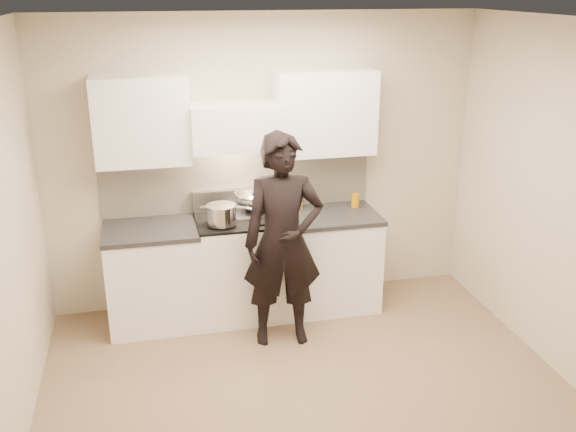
{
  "coord_description": "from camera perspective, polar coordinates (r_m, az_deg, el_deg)",
  "views": [
    {
      "loc": [
        -1.07,
        -3.91,
        2.92
      ],
      "look_at": [
        0.07,
        1.05,
        1.07
      ],
      "focal_mm": 40.0,
      "sensor_mm": 36.0,
      "label": 1
    }
  ],
  "objects": [
    {
      "name": "ground_plane",
      "position": [
        4.99,
        2.03,
        -15.8
      ],
      "size": [
        4.0,
        4.0,
        0.0
      ],
      "primitive_type": "plane",
      "color": "#7E674C"
    },
    {
      "name": "room_shell",
      "position": [
        4.59,
        0.39,
        3.27
      ],
      "size": [
        4.04,
        3.54,
        2.7
      ],
      "color": "#C1B398",
      "rests_on": "ground"
    },
    {
      "name": "stove",
      "position": [
        5.92,
        -4.29,
        -4.47
      ],
      "size": [
        0.76,
        0.65,
        0.96
      ],
      "color": "white",
      "rests_on": "ground"
    },
    {
      "name": "counter_right",
      "position": [
        6.09,
        3.48,
        -3.87
      ],
      "size": [
        0.92,
        0.67,
        0.92
      ],
      "color": "white",
      "rests_on": "ground"
    },
    {
      "name": "counter_left",
      "position": [
        5.87,
        -11.86,
        -5.22
      ],
      "size": [
        0.82,
        0.67,
        0.92
      ],
      "color": "white",
      "rests_on": "ground"
    },
    {
      "name": "wok",
      "position": [
        5.86,
        -2.73,
        1.6
      ],
      "size": [
        0.42,
        0.51,
        0.34
      ],
      "color": "silver",
      "rests_on": "stove"
    },
    {
      "name": "stock_pot",
      "position": [
        5.55,
        -5.94,
        0.14
      ],
      "size": [
        0.36,
        0.32,
        0.17
      ],
      "color": "silver",
      "rests_on": "stove"
    },
    {
      "name": "utensil_crock",
      "position": [
        6.01,
        0.74,
        1.5
      ],
      "size": [
        0.11,
        0.11,
        0.3
      ],
      "color": "#ADADAD",
      "rests_on": "counter_right"
    },
    {
      "name": "spice_jar",
      "position": [
        6.02,
        1.14,
        1.09
      ],
      "size": [
        0.04,
        0.04,
        0.09
      ],
      "color": "#C27524",
      "rests_on": "counter_right"
    },
    {
      "name": "oil_glass",
      "position": [
        6.09,
        6.0,
        1.38
      ],
      "size": [
        0.08,
        0.08,
        0.13
      ],
      "color": "#BC7807",
      "rests_on": "counter_right"
    },
    {
      "name": "person",
      "position": [
        5.3,
        -0.44,
        -2.27
      ],
      "size": [
        0.7,
        0.49,
        1.83
      ],
      "primitive_type": "imported",
      "rotation": [
        0.0,
        0.0,
        -0.09
      ],
      "color": "black",
      "rests_on": "ground"
    }
  ]
}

